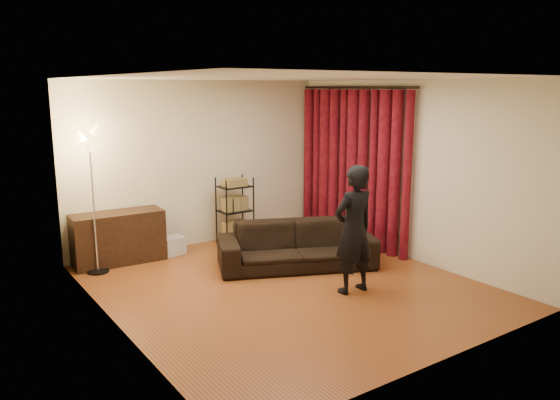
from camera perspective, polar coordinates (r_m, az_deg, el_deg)
floor at (r=7.32m, az=0.69°, el=-8.94°), size 5.00×5.00×0.00m
ceiling at (r=6.86m, az=0.75°, el=12.68°), size 5.00×5.00×0.00m
wall_back at (r=9.10m, az=-8.41°, el=3.79°), size 5.00×0.00×5.00m
wall_front at (r=5.17m, az=16.90°, el=-2.59°), size 5.00×0.00×5.00m
wall_left at (r=5.98m, az=-17.19°, el=-0.71°), size 0.00×5.00×5.00m
wall_right at (r=8.45m, az=13.32°, el=2.99°), size 0.00×5.00×5.00m
curtain_rod at (r=9.08m, az=7.91°, el=11.57°), size 0.04×2.65×0.04m
curtain at (r=9.16m, az=7.59°, el=3.39°), size 0.22×2.65×2.55m
sofa at (r=7.96m, az=1.74°, el=-4.76°), size 2.41×1.71×0.66m
person at (r=6.94m, az=7.72°, el=-3.09°), size 0.60×0.40×1.65m
media_cabinet at (r=8.49m, az=-16.54°, el=-3.79°), size 1.34×0.55×0.77m
storage_boxes at (r=8.75m, az=-11.13°, el=-4.71°), size 0.39×0.33×0.29m
wire_shelf at (r=9.11m, az=-4.73°, el=-1.13°), size 0.55×0.41×1.13m
floor_lamp at (r=7.99m, az=-18.93°, el=-0.19°), size 0.42×0.42×2.05m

